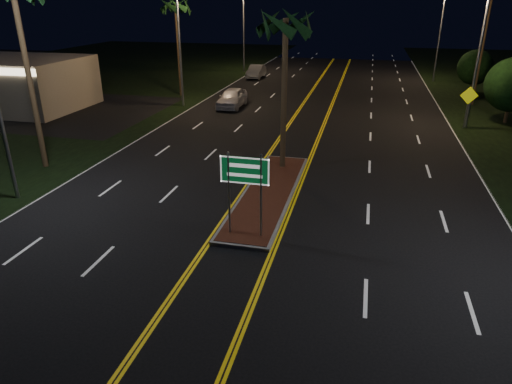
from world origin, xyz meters
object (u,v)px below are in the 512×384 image
(shrub_far, at_px, (475,67))
(warning_sign, at_px, (468,101))
(highway_sign, at_px, (245,178))
(streetlight_right_far, at_px, (437,26))
(median_island, at_px, (268,193))
(streetlight_left_mid, at_px, (184,35))
(car_far, at_px, (256,70))
(car_near, at_px, (232,96))
(palm_left_far, at_px, (176,6))
(streetlight_right_mid, at_px, (475,43))
(palm_median, at_px, (286,23))
(streetlight_left_far, at_px, (247,23))

(shrub_far, distance_m, warning_sign, 14.63)
(highway_sign, distance_m, streetlight_right_far, 40.74)
(median_island, distance_m, streetlight_left_mid, 20.80)
(highway_sign, distance_m, car_far, 37.96)
(streetlight_left_mid, bearing_deg, car_far, 82.12)
(car_far, bearing_deg, car_near, -84.01)
(palm_left_far, distance_m, car_near, 9.81)
(streetlight_left_mid, xyz_separation_m, streetlight_right_far, (21.23, 18.00, 0.00))
(streetlight_left_mid, relative_size, car_near, 1.66)
(streetlight_right_far, xyz_separation_m, shrub_far, (3.19, -6.00, -3.32))
(streetlight_right_mid, xyz_separation_m, streetlight_right_far, (0.00, 20.00, 0.00))
(median_island, bearing_deg, warning_sign, 53.67)
(median_island, height_order, streetlight_right_far, streetlight_right_far)
(median_island, relative_size, palm_left_far, 1.16)
(palm_median, xyz_separation_m, shrub_far, (13.80, 25.50, -4.94))
(streetlight_right_mid, height_order, car_far, streetlight_right_mid)
(median_island, height_order, palm_left_far, palm_left_far)
(palm_median, distance_m, palm_left_far, 21.69)
(highway_sign, height_order, streetlight_left_mid, streetlight_left_mid)
(streetlight_left_far, xyz_separation_m, streetlight_right_far, (21.23, -2.00, 0.00))
(car_near, bearing_deg, streetlight_left_mid, -175.22)
(highway_sign, relative_size, car_near, 0.59)
(car_far, bearing_deg, streetlight_left_mid, -97.95)
(median_island, xyz_separation_m, car_near, (-6.79, 17.35, 0.82))
(highway_sign, height_order, palm_left_far, palm_left_far)
(highway_sign, bearing_deg, shrub_far, 67.43)
(streetlight_right_mid, bearing_deg, palm_median, -132.70)
(shrub_far, bearing_deg, palm_median, -118.42)
(highway_sign, bearing_deg, palm_median, 90.00)
(warning_sign, bearing_deg, streetlight_right_mid, 113.84)
(streetlight_right_mid, relative_size, streetlight_right_far, 1.00)
(highway_sign, distance_m, warning_sign, 21.77)
(streetlight_right_mid, bearing_deg, warning_sign, -59.20)
(streetlight_left_mid, distance_m, car_near, 6.11)
(palm_left_far, xyz_separation_m, car_far, (4.37, 11.78, -6.93))
(palm_left_far, bearing_deg, streetlight_left_far, 82.22)
(highway_sign, distance_m, streetlight_left_mid, 23.93)
(palm_left_far, bearing_deg, median_island, -58.64)
(streetlight_left_far, relative_size, palm_median, 1.08)
(palm_left_far, xyz_separation_m, warning_sign, (23.60, -6.31, -5.85))
(median_island, distance_m, streetlight_left_far, 38.89)
(streetlight_left_mid, xyz_separation_m, streetlight_right_mid, (21.23, -2.00, 0.00))
(warning_sign, bearing_deg, car_near, 164.43)
(streetlight_left_far, relative_size, streetlight_right_mid, 1.00)
(streetlight_right_mid, bearing_deg, streetlight_left_mid, 174.62)
(streetlight_right_mid, distance_m, palm_median, 15.73)
(median_island, xyz_separation_m, palm_left_far, (-12.80, 21.00, 7.66))
(median_island, relative_size, car_near, 1.89)
(streetlight_left_mid, height_order, streetlight_right_mid, same)
(palm_left_far, relative_size, car_far, 1.79)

